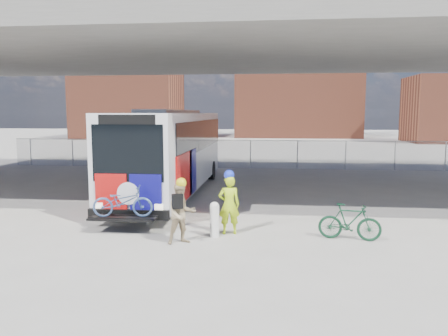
# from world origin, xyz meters

# --- Properties ---
(ground) EXTENTS (160.00, 160.00, 0.00)m
(ground) POSITION_xyz_m (0.00, 0.00, 0.00)
(ground) COLOR #9E9991
(ground) RESTS_ON ground
(bus) EXTENTS (2.67, 12.97, 3.69)m
(bus) POSITION_xyz_m (-2.00, 2.83, 2.11)
(bus) COLOR silver
(bus) RESTS_ON ground
(overpass) EXTENTS (40.00, 16.00, 7.95)m
(overpass) POSITION_xyz_m (0.00, 4.00, 6.54)
(overpass) COLOR #605E59
(overpass) RESTS_ON ground
(chainlink_fence) EXTENTS (30.00, 0.06, 30.00)m
(chainlink_fence) POSITION_xyz_m (0.00, 12.00, 1.42)
(chainlink_fence) COLOR gray
(chainlink_fence) RESTS_ON ground
(brick_buildings) EXTENTS (54.00, 22.00, 12.00)m
(brick_buildings) POSITION_xyz_m (1.23, 48.23, 5.42)
(brick_buildings) COLOR brown
(brick_buildings) RESTS_ON ground
(smokestack) EXTENTS (2.20, 2.20, 25.00)m
(smokestack) POSITION_xyz_m (14.00, 55.00, 12.50)
(smokestack) COLOR brown
(smokestack) RESTS_ON ground
(bollard) EXTENTS (0.27, 0.27, 1.03)m
(bollard) POSITION_xyz_m (0.76, -3.87, 0.55)
(bollard) COLOR white
(bollard) RESTS_ON ground
(cyclist_hivis) EXTENTS (0.70, 0.53, 1.91)m
(cyclist_hivis) POSITION_xyz_m (1.14, -3.49, 0.92)
(cyclist_hivis) COLOR #B5DA17
(cyclist_hivis) RESTS_ON ground
(cyclist_tan) EXTENTS (1.01, 0.94, 1.82)m
(cyclist_tan) POSITION_xyz_m (-0.05, -4.61, 0.86)
(cyclist_tan) COLOR tan
(cyclist_tan) RESTS_ON ground
(bike_parked) EXTENTS (1.78, 0.77, 1.04)m
(bike_parked) POSITION_xyz_m (4.58, -3.76, 0.52)
(bike_parked) COLOR #133B24
(bike_parked) RESTS_ON ground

